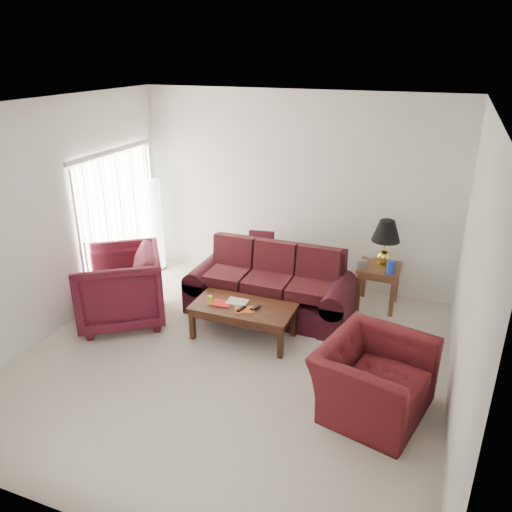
# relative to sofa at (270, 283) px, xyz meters

# --- Properties ---
(floor) EXTENTS (5.00, 5.00, 0.00)m
(floor) POSITION_rel_sofa_xyz_m (-0.04, -1.29, -0.47)
(floor) COLOR beige
(floor) RESTS_ON ground
(blinds) EXTENTS (0.10, 2.00, 2.16)m
(blinds) POSITION_rel_sofa_xyz_m (-2.46, 0.01, 0.61)
(blinds) COLOR silver
(blinds) RESTS_ON ground
(sofa) EXTENTS (2.36, 1.12, 0.95)m
(sofa) POSITION_rel_sofa_xyz_m (0.00, 0.00, 0.00)
(sofa) COLOR black
(sofa) RESTS_ON ground
(throw_pillow) EXTENTS (0.41, 0.24, 0.40)m
(throw_pillow) POSITION_rel_sofa_xyz_m (-0.44, 0.82, 0.24)
(throw_pillow) COLOR black
(throw_pillow) RESTS_ON sofa
(end_table) EXTENTS (0.60, 0.60, 0.64)m
(end_table) POSITION_rel_sofa_xyz_m (1.41, 0.77, -0.16)
(end_table) COLOR #482B19
(end_table) RESTS_ON ground
(table_lamp) EXTENTS (0.45, 0.45, 0.68)m
(table_lamp) POSITION_rel_sofa_xyz_m (1.44, 0.83, 0.50)
(table_lamp) COLOR gold
(table_lamp) RESTS_ON end_table
(clock) EXTENTS (0.15, 0.10, 0.14)m
(clock) POSITION_rel_sofa_xyz_m (1.18, 0.58, 0.23)
(clock) COLOR #AEAFB3
(clock) RESTS_ON end_table
(blue_canister) EXTENTS (0.13, 0.13, 0.18)m
(blue_canister) POSITION_rel_sofa_xyz_m (1.58, 0.58, 0.25)
(blue_canister) COLOR #1C3CB9
(blue_canister) RESTS_ON end_table
(picture_frame) EXTENTS (0.19, 0.20, 0.05)m
(picture_frame) POSITION_rel_sofa_xyz_m (1.25, 0.90, 0.24)
(picture_frame) COLOR silver
(picture_frame) RESTS_ON end_table
(floor_lamp) EXTENTS (0.29, 0.29, 1.58)m
(floor_lamp) POSITION_rel_sofa_xyz_m (-2.32, 0.80, 0.32)
(floor_lamp) COLOR white
(floor_lamp) RESTS_ON ground
(armchair_left) EXTENTS (1.57, 1.56, 1.04)m
(armchair_left) POSITION_rel_sofa_xyz_m (-1.85, -0.95, 0.04)
(armchair_left) COLOR #420F1A
(armchair_left) RESTS_ON ground
(armchair_right) EXTENTS (1.27, 1.38, 0.76)m
(armchair_right) POSITION_rel_sofa_xyz_m (1.71, -1.58, -0.10)
(armchair_right) COLOR #410F12
(armchair_right) RESTS_ON ground
(coffee_table) EXTENTS (1.48, 1.12, 0.46)m
(coffee_table) POSITION_rel_sofa_xyz_m (-0.09, -0.75, -0.24)
(coffee_table) COLOR black
(coffee_table) RESTS_ON ground
(magazine_red) EXTENTS (0.26, 0.21, 0.01)m
(magazine_red) POSITION_rel_sofa_xyz_m (-0.38, -0.80, -0.00)
(magazine_red) COLOR red
(magazine_red) RESTS_ON coffee_table
(magazine_white) EXTENTS (0.27, 0.21, 0.02)m
(magazine_white) POSITION_rel_sofa_xyz_m (-0.20, -0.69, -0.00)
(magazine_white) COLOR silver
(magazine_white) RESTS_ON coffee_table
(magazine_orange) EXTENTS (0.30, 0.27, 0.01)m
(magazine_orange) POSITION_rel_sofa_xyz_m (-0.03, -0.85, -0.00)
(magazine_orange) COLOR #CB5317
(magazine_orange) RESTS_ON coffee_table
(remote_a) EXTENTS (0.09, 0.17, 0.02)m
(remote_a) POSITION_rel_sofa_xyz_m (-0.07, -0.87, 0.02)
(remote_a) COLOR black
(remote_a) RESTS_ON coffee_table
(remote_b) EXTENTS (0.10, 0.16, 0.02)m
(remote_b) POSITION_rel_sofa_xyz_m (0.08, -0.78, 0.02)
(remote_b) COLOR black
(remote_b) RESTS_ON coffee_table
(yellow_glass) EXTENTS (0.07, 0.07, 0.11)m
(yellow_glass) POSITION_rel_sofa_xyz_m (-0.52, -0.84, 0.05)
(yellow_glass) COLOR #F9F737
(yellow_glass) RESTS_ON coffee_table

